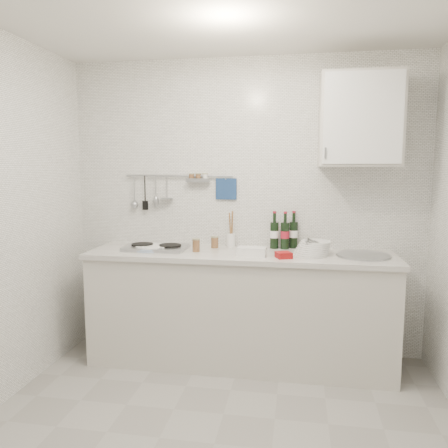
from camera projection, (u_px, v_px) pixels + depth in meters
name	position (u px, v px, depth m)	size (l,w,h in m)	color
floor	(214.00, 444.00, 2.54)	(3.00, 3.00, 0.00)	gray
back_wall	(245.00, 208.00, 3.74)	(3.00, 0.02, 2.50)	silver
counter	(241.00, 311.00, 3.56)	(2.44, 0.64, 0.96)	beige
wall_rail	(176.00, 187.00, 3.78)	(0.98, 0.09, 0.34)	#93969B
wall_cabinet	(360.00, 120.00, 3.32)	(0.60, 0.38, 0.70)	beige
plate_stack_hob	(151.00, 248.00, 3.58)	(0.29, 0.28, 0.04)	#517CB9
plate_stack_sink	(313.00, 248.00, 3.37)	(0.29, 0.28, 0.12)	white
wine_bottles	(284.00, 230.00, 3.63)	(0.23, 0.13, 0.31)	black
butter_dish	(252.00, 252.00, 3.34)	(0.22, 0.11, 0.07)	white
strawberry_punnet	(284.00, 255.00, 3.26)	(0.11, 0.11, 0.04)	#A71312
utensil_crock	(231.00, 238.00, 3.72)	(0.08, 0.08, 0.31)	white
jar_a	(215.00, 242.00, 3.67)	(0.07, 0.07, 0.10)	brown
jar_b	(302.00, 246.00, 3.54)	(0.06, 0.06, 0.07)	brown
jar_c	(309.00, 246.00, 3.50)	(0.07, 0.07, 0.10)	brown
jar_d	(196.00, 245.00, 3.51)	(0.06, 0.06, 0.11)	brown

